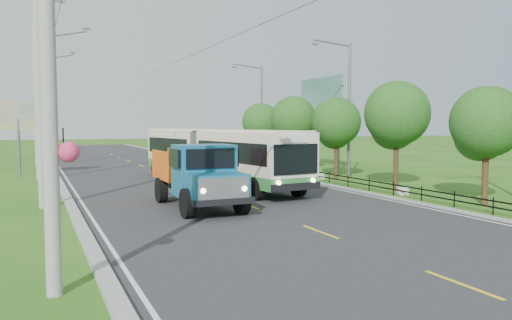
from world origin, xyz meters
TOP-DOWN VIEW (x-y plane):
  - ground at (0.00, 0.00)m, footprint 240.00×240.00m
  - road at (0.00, 20.00)m, footprint 14.00×120.00m
  - curb_left at (-7.20, 20.00)m, footprint 0.40×120.00m
  - curb_right at (7.15, 20.00)m, footprint 0.30×120.00m
  - edge_line_left at (-6.65, 20.00)m, footprint 0.12×120.00m
  - edge_line_right at (6.65, 20.00)m, footprint 0.12×120.00m
  - centre_dash at (0.00, 0.00)m, footprint 0.12×2.20m
  - railing_right at (8.00, 14.00)m, footprint 0.04×40.00m
  - pole_nearest at (-8.24, -3.00)m, footprint 3.51×0.44m
  - pole_near at (-8.26, 9.00)m, footprint 3.51×0.32m
  - pole_mid at (-8.26, 21.00)m, footprint 3.51×0.32m
  - pole_far at (-8.26, 33.00)m, footprint 3.51×0.32m
  - tree_second at (9.86, 2.14)m, footprint 3.18×3.26m
  - tree_third at (9.86, 8.14)m, footprint 3.60×3.62m
  - tree_fourth at (9.86, 14.14)m, footprint 3.24×3.31m
  - tree_fifth at (9.86, 20.14)m, footprint 3.48×3.52m
  - tree_back at (9.86, 26.14)m, footprint 3.30×3.36m
  - streetlight_mid at (10.64, 14.00)m, footprint 3.02×0.20m
  - streetlight_far at (10.64, 28.00)m, footprint 3.02×0.20m
  - planter_near at (8.60, 6.00)m, footprint 0.64×0.64m
  - planter_mid at (8.60, 14.00)m, footprint 0.64×0.64m
  - planter_far at (8.60, 22.00)m, footprint 0.64×0.64m
  - billboard_left at (-9.50, 24.00)m, footprint 3.00×0.20m
  - billboard_right at (12.30, 20.00)m, footprint 0.24×6.00m
  - bus at (1.34, 14.12)m, footprint 4.58×16.85m
  - dump_truck at (-2.20, 6.46)m, footprint 2.60×6.57m

SIDE VIEW (x-z plane):
  - ground at x=0.00m, z-range 0.00..0.00m
  - road at x=0.00m, z-range 0.00..0.02m
  - edge_line_left at x=-6.65m, z-range 0.02..0.02m
  - edge_line_right at x=6.65m, z-range 0.02..0.02m
  - centre_dash at x=0.00m, z-range 0.02..0.02m
  - curb_right at x=7.15m, z-range 0.00..0.10m
  - curb_left at x=-7.20m, z-range 0.00..0.15m
  - planter_near at x=8.60m, z-range -0.05..0.62m
  - planter_mid at x=8.60m, z-range -0.05..0.62m
  - planter_far at x=8.60m, z-range -0.05..0.62m
  - railing_right at x=8.00m, z-range 0.00..0.60m
  - dump_truck at x=-2.20m, z-range 0.18..2.94m
  - bus at x=1.34m, z-range 0.33..3.54m
  - tree_second at x=9.86m, z-range 0.87..6.17m
  - tree_fourth at x=9.86m, z-range 0.89..6.29m
  - tree_back at x=9.86m, z-range 0.90..6.40m
  - tree_fifth at x=9.86m, z-range 0.95..6.75m
  - billboard_left at x=-9.50m, z-range 1.27..6.47m
  - tree_third at x=9.86m, z-range 0.99..6.99m
  - streetlight_mid at x=10.64m, z-range 0.37..9.44m
  - streetlight_far at x=10.64m, z-range 0.37..9.44m
  - pole_nearest at x=-8.24m, z-range -0.06..9.94m
  - pole_near at x=-8.26m, z-range 0.09..10.09m
  - pole_mid at x=-8.26m, z-range 0.09..10.09m
  - pole_far at x=-8.26m, z-range 0.09..10.09m
  - billboard_right at x=12.30m, z-range 1.69..8.99m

